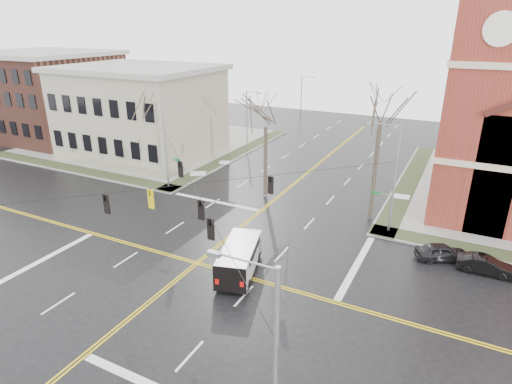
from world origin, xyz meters
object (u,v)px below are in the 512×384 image
at_px(cargo_van, 240,256).
at_px(tree_nw_far, 154,111).
at_px(signal_pole_nw, 166,143).
at_px(parked_car_b, 485,265).
at_px(signal_pole_ne, 393,176).
at_px(signal_pole_se, 271,368).
at_px(tree_nw_near, 266,122).
at_px(parked_car_a, 442,252).
at_px(tree_ne, 381,118).
at_px(streetlight_north_a, 248,119).
at_px(streetlight_north_b, 302,97).

height_order(cargo_van, tree_nw_far, tree_nw_far).
bearing_deg(signal_pole_nw, parked_car_b, -6.44).
xyz_separation_m(signal_pole_ne, signal_pole_se, (0.00, -23.00, 0.00)).
bearing_deg(tree_nw_near, cargo_van, -71.16).
bearing_deg(parked_car_a, tree_ne, 27.45).
distance_m(signal_pole_nw, parked_car_b, 30.57).
xyz_separation_m(streetlight_north_a, streetlight_north_b, (0.00, 20.00, 0.00)).
distance_m(signal_pole_nw, tree_ne, 21.31).
bearing_deg(parked_car_b, streetlight_north_b, 35.52).
xyz_separation_m(signal_pole_ne, signal_pole_nw, (-22.64, 0.00, 0.00)).
xyz_separation_m(signal_pole_ne, tree_ne, (-1.85, 2.13, 4.16)).
relative_size(signal_pole_nw, streetlight_north_b, 1.12).
bearing_deg(tree_nw_far, tree_nw_near, 2.45).
bearing_deg(signal_pole_se, parked_car_b, 69.25).
bearing_deg(cargo_van, tree_nw_near, 92.65).
xyz_separation_m(signal_pole_se, streetlight_north_b, (-21.97, 59.50, -0.48)).
height_order(signal_pole_ne, parked_car_b, signal_pole_ne).
distance_m(cargo_van, parked_car_a, 14.96).
distance_m(signal_pole_ne, tree_ne, 5.03).
bearing_deg(tree_ne, signal_pole_se, -85.78).
bearing_deg(cargo_van, parked_car_b, 10.37).
xyz_separation_m(tree_nw_far, tree_ne, (23.73, 0.09, 1.50)).
xyz_separation_m(signal_pole_nw, parked_car_b, (30.07, -3.40, -4.33)).
relative_size(streetlight_north_a, cargo_van, 1.34).
distance_m(cargo_van, tree_nw_far, 22.88).
height_order(streetlight_north_b, tree_nw_far, tree_nw_far).
bearing_deg(tree_ne, parked_car_a, -37.89).
distance_m(streetlight_north_a, parked_car_b, 35.71).
xyz_separation_m(parked_car_a, tree_nw_near, (-17.15, 5.44, 6.92)).
bearing_deg(signal_pole_nw, cargo_van, -36.99).
height_order(signal_pole_ne, tree_ne, tree_ne).
xyz_separation_m(signal_pole_ne, cargo_van, (-7.94, -11.08, -3.69)).
distance_m(signal_pole_se, parked_car_a, 21.10).
distance_m(signal_pole_se, parked_car_b, 21.41).
distance_m(parked_car_b, tree_ne, 13.74).
height_order(signal_pole_ne, signal_pole_nw, same).
xyz_separation_m(parked_car_b, tree_nw_far, (-33.01, 5.43, 7.00)).
xyz_separation_m(signal_pole_ne, parked_car_a, (4.55, -2.85, -4.31)).
xyz_separation_m(streetlight_north_a, tree_nw_far, (-3.60, -14.47, 3.14)).
xyz_separation_m(streetlight_north_a, tree_ne, (20.12, -14.37, 4.64)).
height_order(streetlight_north_a, cargo_van, streetlight_north_a).
height_order(streetlight_north_a, tree_nw_near, tree_nw_near).
relative_size(cargo_van, parked_car_b, 1.60).
bearing_deg(streetlight_north_a, cargo_van, -63.02).
xyz_separation_m(parked_car_a, tree_ne, (-6.40, 4.98, 8.47)).
relative_size(streetlight_north_a, parked_car_a, 2.12).
height_order(signal_pole_ne, cargo_van, signal_pole_ne).
relative_size(signal_pole_nw, signal_pole_se, 1.00).
bearing_deg(parked_car_b, cargo_van, 115.69).
distance_m(parked_car_a, tree_nw_near, 19.28).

